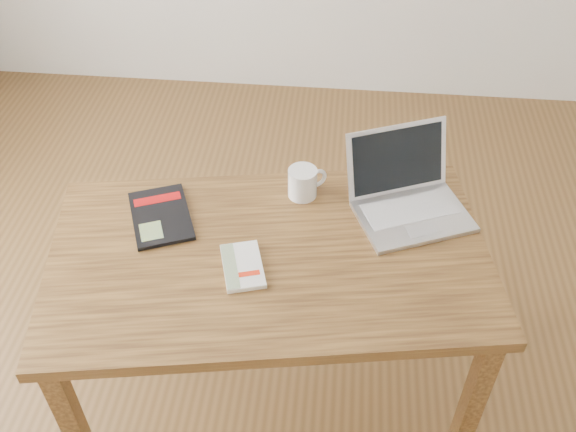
# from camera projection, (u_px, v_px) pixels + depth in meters

# --- Properties ---
(room) EXTENTS (4.04, 4.04, 2.70)m
(room) POSITION_uv_depth(u_px,v_px,m) (225.00, 37.00, 1.63)
(room) COLOR brown
(room) RESTS_ON ground
(desk) EXTENTS (1.42, 0.96, 0.75)m
(desk) POSITION_uv_depth(u_px,v_px,m) (270.00, 273.00, 1.97)
(desk) COLOR brown
(desk) RESTS_ON ground
(white_guidebook) EXTENTS (0.16, 0.21, 0.02)m
(white_guidebook) POSITION_uv_depth(u_px,v_px,m) (243.00, 266.00, 1.86)
(white_guidebook) COLOR silver
(white_guidebook) RESTS_ON desk
(black_guidebook) EXTENTS (0.26, 0.31, 0.01)m
(black_guidebook) POSITION_uv_depth(u_px,v_px,m) (161.00, 216.00, 2.02)
(black_guidebook) COLOR black
(black_guidebook) RESTS_ON desk
(laptop) EXTENTS (0.43, 0.42, 0.23)m
(laptop) POSITION_uv_depth(u_px,v_px,m) (407.00, 196.00, 2.02)
(laptop) COLOR silver
(laptop) RESTS_ON desk
(coffee_mug) EXTENTS (0.13, 0.10, 0.10)m
(coffee_mug) POSITION_uv_depth(u_px,v_px,m) (303.00, 182.00, 2.07)
(coffee_mug) COLOR white
(coffee_mug) RESTS_ON desk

